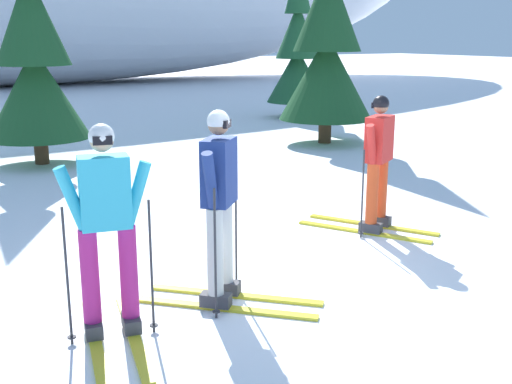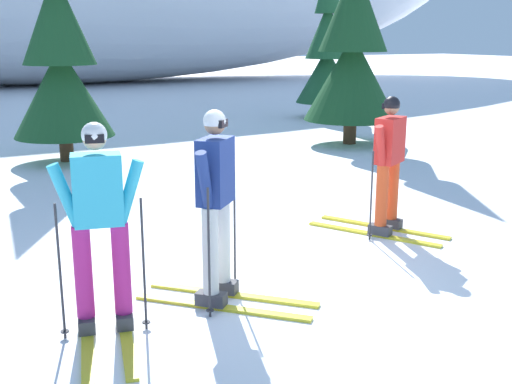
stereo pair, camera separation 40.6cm
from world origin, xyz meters
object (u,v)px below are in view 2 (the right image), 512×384
Objects in this scene: skier_navy_jacket at (217,204)px; pine_tree_far_right at (327,52)px; skier_red_jacket at (388,163)px; skier_cyan_jacket at (100,226)px; pine_tree_center_left at (60,54)px; pine_tree_center_right at (353,41)px.

pine_tree_far_right is (8.63, 11.01, 1.02)m from skier_navy_jacket.
pine_tree_far_right reaches higher than skier_red_jacket.
skier_navy_jacket is at bearing 5.78° from skier_cyan_jacket.
pine_tree_center_left reaches higher than skier_navy_jacket.
skier_cyan_jacket is (-3.90, -1.07, 0.02)m from skier_red_jacket.
skier_navy_jacket is 14.03m from pine_tree_far_right.
pine_tree_far_right is at bearing 21.19° from pine_tree_center_left.
skier_cyan_jacket is at bearing -131.21° from pine_tree_far_right.
pine_tree_center_right is at bearing -117.14° from pine_tree_far_right.
pine_tree_center_right is (7.58, 6.90, 1.39)m from skier_cyan_jacket.
pine_tree_center_right is at bearing 46.39° from skier_navy_jacket.
pine_tree_center_left is 1.07× the size of pine_tree_far_right.
skier_navy_jacket is at bearing -161.01° from skier_red_jacket.
skier_red_jacket is at bearing -122.25° from pine_tree_center_right.
pine_tree_center_left is at bearing 171.44° from pine_tree_center_right.
pine_tree_far_right reaches higher than skier_cyan_jacket.
pine_tree_center_left is 0.91× the size of pine_tree_center_right.
pine_tree_far_right is at bearing 48.79° from skier_cyan_jacket.
skier_navy_jacket is at bearing -133.61° from pine_tree_center_right.
skier_navy_jacket is 2.95m from skier_red_jacket.
skier_navy_jacket is 0.33× the size of pine_tree_center_right.
pine_tree_far_right is (5.84, 10.05, 1.05)m from skier_red_jacket.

